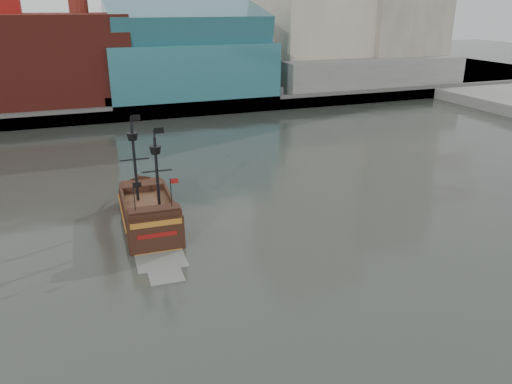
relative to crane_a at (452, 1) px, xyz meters
name	(u,v)px	position (x,y,z in m)	size (l,w,h in m)	color
ground	(305,333)	(-78.63, -82.00, -19.11)	(400.00, 400.00, 0.00)	#242722
promenade_far	(123,88)	(-78.63, 10.00, -18.11)	(220.00, 60.00, 2.00)	slate
seawall	(143,112)	(-78.63, -19.50, -17.81)	(220.00, 1.00, 2.60)	#4C4C49
crane_a	(452,1)	(0.00, 0.00, 0.00)	(22.50, 4.00, 32.25)	slate
crane_b	(453,15)	(9.60, 10.00, -3.54)	(19.10, 4.00, 26.25)	slate
pirate_ship	(149,216)	(-84.84, -63.15, -18.17)	(4.90, 14.13, 10.47)	black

